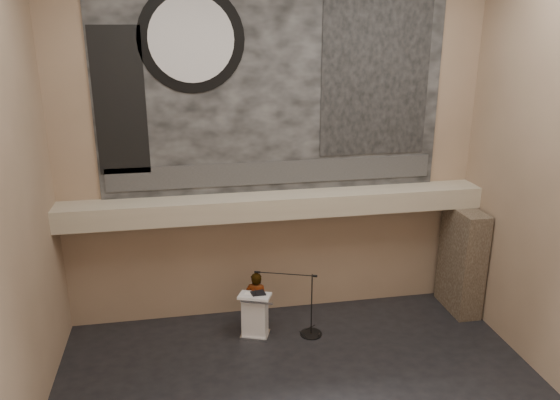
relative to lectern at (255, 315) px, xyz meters
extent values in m
cube|color=#886F56|center=(0.67, 1.24, 3.70)|extent=(10.00, 0.02, 8.50)
cube|color=#886F56|center=(0.67, -6.76, 3.70)|extent=(10.00, 0.02, 8.50)
cube|color=tan|center=(0.67, 0.84, 2.40)|extent=(10.00, 0.80, 0.50)
cylinder|color=#B2893D|center=(-0.93, 0.79, 2.12)|extent=(0.04, 0.04, 0.06)
cylinder|color=#B2893D|center=(2.57, 0.79, 2.12)|extent=(0.04, 0.04, 0.06)
cube|color=black|center=(0.67, 1.21, 5.15)|extent=(8.00, 0.05, 5.00)
cube|color=#2F2F2F|center=(0.67, 1.17, 3.10)|extent=(7.76, 0.02, 0.55)
cylinder|color=black|center=(-1.13, 1.17, 6.15)|extent=(2.30, 0.02, 2.30)
cylinder|color=silver|center=(-1.13, 1.15, 6.15)|extent=(1.84, 0.02, 1.84)
cube|color=black|center=(3.07, 1.17, 5.25)|extent=(2.60, 0.02, 3.60)
cube|color=black|center=(-2.73, 1.17, 4.85)|extent=(1.10, 0.02, 3.20)
cube|color=#3F3226|center=(5.32, 0.39, 0.80)|extent=(0.60, 1.40, 2.70)
cube|color=silver|center=(0.00, 0.00, -0.51)|extent=(0.77, 0.68, 0.08)
cube|color=white|center=(0.00, 0.00, 0.01)|extent=(0.66, 0.56, 0.96)
cube|color=white|center=(0.00, -0.02, 0.52)|extent=(0.85, 0.73, 0.13)
cube|color=black|center=(0.08, 0.00, 0.56)|extent=(0.34, 0.29, 0.04)
cube|color=white|center=(-0.13, -0.02, 0.55)|extent=(0.34, 0.38, 0.00)
imported|color=white|center=(0.08, 0.31, 0.20)|extent=(0.63, 0.52, 1.50)
cylinder|color=black|center=(1.31, -0.16, -0.54)|extent=(0.52, 0.52, 0.02)
cylinder|color=black|center=(1.31, -0.16, 0.23)|extent=(0.03, 0.03, 1.57)
cylinder|color=black|center=(0.71, 0.05, 0.98)|extent=(1.35, 0.49, 0.02)
camera|label=1|loc=(-1.46, -11.14, 6.51)|focal=35.00mm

